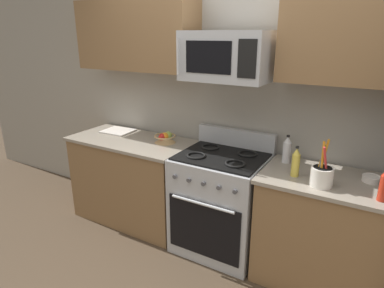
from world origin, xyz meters
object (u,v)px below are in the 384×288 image
utensil_crock (322,175)px  prep_bowl (371,178)px  cutting_board (118,131)px  bottle_vinegar (287,150)px  microwave (227,56)px  bottle_hot_sauce (384,185)px  bottle_oil (296,163)px  range_oven (221,202)px  fruit_basket (165,138)px

utensil_crock → prep_bowl: utensil_crock is taller
cutting_board → bottle_vinegar: 1.84m
bottle_vinegar → microwave: bearing=-165.5°
bottle_hot_sauce → bottle_vinegar: size_ratio=0.99×
bottle_oil → prep_bowl: bottle_oil is taller
microwave → utensil_crock: size_ratio=2.07×
utensil_crock → range_oven: bearing=169.4°
fruit_basket → prep_bowl: (1.81, 0.01, -0.02)m
fruit_basket → bottle_vinegar: (1.18, 0.07, 0.06)m
utensil_crock → bottle_hot_sauce: (0.38, -0.03, 0.03)m
range_oven → bottle_oil: 0.85m
cutting_board → bottle_hot_sauce: bottle_hot_sauce is taller
utensil_crock → fruit_basket: 1.53m
range_oven → fruit_basket: 0.83m
microwave → cutting_board: size_ratio=2.22×
utensil_crock → bottle_oil: (-0.20, 0.07, 0.03)m
bottle_vinegar → prep_bowl: (0.64, -0.07, -0.08)m
fruit_basket → prep_bowl: fruit_basket is taller
microwave → bottle_oil: bearing=-9.9°
range_oven → bottle_hot_sauce: 1.36m
fruit_basket → cutting_board: fruit_basket is taller
cutting_board → range_oven: bearing=-5.5°
microwave → utensil_crock: (0.85, -0.19, -0.77)m
bottle_hot_sauce → prep_bowl: (-0.08, 0.29, -0.08)m
bottle_hot_sauce → bottle_vinegar: bearing=153.7°
bottle_oil → bottle_vinegar: bearing=118.5°
range_oven → bottle_oil: bearing=-7.4°
range_oven → cutting_board: bearing=174.5°
cutting_board → bottle_oil: 1.98m
bottle_vinegar → fruit_basket: bearing=-176.3°
fruit_basket → bottle_vinegar: bottle_vinegar is taller
bottle_hot_sauce → bottle_oil: bearing=169.4°
microwave → cutting_board: microwave is taller
cutting_board → bottle_oil: bearing=-6.2°
cutting_board → prep_bowl: size_ratio=2.53×
microwave → bottle_vinegar: size_ratio=2.94×
bottle_vinegar → prep_bowl: bottle_vinegar is taller
range_oven → prep_bowl: bearing=4.7°
microwave → utensil_crock: microwave is taller
prep_bowl → utensil_crock: bearing=-140.2°
range_oven → cutting_board: range_oven is taller
microwave → fruit_basket: 1.04m
utensil_crock → bottle_hot_sauce: bearing=-5.2°
bottle_oil → bottle_vinegar: size_ratio=0.99×
bottle_hot_sauce → bottle_vinegar: 0.80m
prep_bowl → bottle_oil: bearing=-160.5°
fruit_basket → cutting_board: 0.66m
range_oven → bottle_vinegar: bearing=17.4°
range_oven → microwave: bearing=90.1°
bottle_vinegar → prep_bowl: bearing=-5.9°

